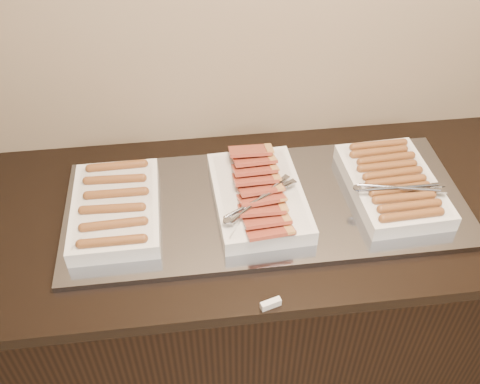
# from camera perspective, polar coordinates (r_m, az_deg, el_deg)

# --- Properties ---
(counter) EXTENTS (2.06, 0.76, 0.90)m
(counter) POSITION_cam_1_polar(r_m,az_deg,el_deg) (1.96, 1.50, -11.00)
(counter) COLOR black
(counter) RESTS_ON ground
(warming_tray) EXTENTS (1.20, 0.50, 0.02)m
(warming_tray) POSITION_cam_1_polar(r_m,az_deg,el_deg) (1.62, 2.77, -1.32)
(warming_tray) COLOR gray
(warming_tray) RESTS_ON counter
(dish_left) EXTENTS (0.25, 0.38, 0.07)m
(dish_left) POSITION_cam_1_polar(r_m,az_deg,el_deg) (1.59, -13.11, -1.64)
(dish_left) COLOR white
(dish_left) RESTS_ON warming_tray
(dish_center) EXTENTS (0.28, 0.41, 0.09)m
(dish_center) POSITION_cam_1_polar(r_m,az_deg,el_deg) (1.59, 1.99, -0.35)
(dish_center) COLOR white
(dish_center) RESTS_ON warming_tray
(dish_right) EXTENTS (0.28, 0.39, 0.08)m
(dish_right) POSITION_cam_1_polar(r_m,az_deg,el_deg) (1.69, 15.97, 0.83)
(dish_right) COLOR white
(dish_right) RESTS_ON warming_tray
(label_holder) EXTENTS (0.06, 0.03, 0.02)m
(label_holder) POSITION_cam_1_polar(r_m,az_deg,el_deg) (1.38, 3.30, -11.83)
(label_holder) COLOR white
(label_holder) RESTS_ON counter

